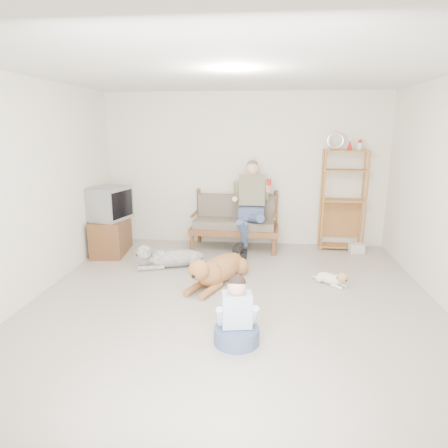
# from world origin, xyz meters

# --- Properties ---
(floor) EXTENTS (5.50, 5.50, 0.00)m
(floor) POSITION_xyz_m (0.00, 0.00, 0.00)
(floor) COLOR #BAB2A3
(floor) RESTS_ON ground
(ceiling) EXTENTS (5.50, 5.50, 0.00)m
(ceiling) POSITION_xyz_m (0.00, 0.00, 2.70)
(ceiling) COLOR silver
(ceiling) RESTS_ON ground
(wall_back) EXTENTS (5.00, 0.00, 5.00)m
(wall_back) POSITION_xyz_m (0.00, 2.75, 1.35)
(wall_back) COLOR beige
(wall_back) RESTS_ON ground
(wall_front) EXTENTS (5.00, 0.00, 5.00)m
(wall_front) POSITION_xyz_m (0.00, -2.75, 1.35)
(wall_front) COLOR beige
(wall_front) RESTS_ON ground
(wall_left) EXTENTS (0.00, 5.50, 5.50)m
(wall_left) POSITION_xyz_m (-2.50, 0.00, 1.35)
(wall_left) COLOR beige
(wall_left) RESTS_ON ground
(loveseat) EXTENTS (1.54, 0.78, 0.95)m
(loveseat) POSITION_xyz_m (-0.15, 2.42, 0.49)
(loveseat) COLOR brown
(loveseat) RESTS_ON ground
(man) EXTENTS (0.59, 0.84, 1.36)m
(man) POSITION_xyz_m (0.12, 2.18, 0.71)
(man) COLOR #43527B
(man) RESTS_ON loveseat
(etagere) EXTENTS (0.77, 0.34, 2.02)m
(etagere) POSITION_xyz_m (1.71, 2.55, 0.89)
(etagere) COLOR #A67034
(etagere) RESTS_ON ground
(book_stack) EXTENTS (0.25, 0.19, 0.15)m
(book_stack) POSITION_xyz_m (1.96, 2.33, 0.08)
(book_stack) COLOR white
(book_stack) RESTS_ON ground
(tv_stand) EXTENTS (0.59, 0.95, 0.60)m
(tv_stand) POSITION_xyz_m (-2.23, 1.91, 0.30)
(tv_stand) COLOR brown
(tv_stand) RESTS_ON ground
(crt_tv) EXTENTS (0.67, 0.76, 0.54)m
(crt_tv) POSITION_xyz_m (-2.19, 1.86, 0.87)
(crt_tv) COLOR gray
(crt_tv) RESTS_ON tv_stand
(wall_outlet) EXTENTS (0.12, 0.02, 0.08)m
(wall_outlet) POSITION_xyz_m (-1.25, 2.73, 0.30)
(wall_outlet) COLOR silver
(wall_outlet) RESTS_ON ground
(golden_retriever) EXTENTS (0.78, 1.49, 0.48)m
(golden_retriever) POSITION_xyz_m (-0.27, 0.73, 0.19)
(golden_retriever) COLOR #A16438
(golden_retriever) RESTS_ON ground
(shaggy_dog) EXTENTS (1.21, 0.57, 0.38)m
(shaggy_dog) POSITION_xyz_m (-1.08, 1.29, 0.15)
(shaggy_dog) COLOR white
(shaggy_dog) RESTS_ON ground
(terrier) EXTENTS (0.45, 0.44, 0.22)m
(terrier) POSITION_xyz_m (1.31, 0.81, 0.09)
(terrier) COLOR white
(terrier) RESTS_ON ground
(child) EXTENTS (0.45, 0.45, 0.72)m
(child) POSITION_xyz_m (0.10, -0.81, 0.26)
(child) COLOR #43527B
(child) RESTS_ON ground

